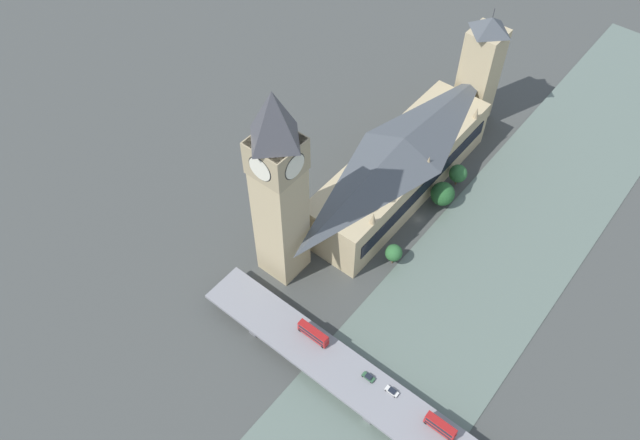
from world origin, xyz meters
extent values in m
plane|color=#424442|center=(0.00, 0.00, 0.00)|extent=(600.00, 600.00, 0.00)
cube|color=slate|center=(-32.81, 0.00, 0.15)|extent=(53.62, 360.00, 0.30)
cube|color=tan|center=(15.70, -8.00, 10.70)|extent=(25.40, 93.95, 21.39)
cube|color=black|center=(2.85, -8.00, 11.76)|extent=(0.40, 86.44, 6.42)
pyramid|color=#474C51|center=(15.70, -8.00, 25.13)|extent=(24.89, 92.07, 7.48)
cone|color=#9E8966|center=(4.00, -43.70, 23.89)|extent=(2.20, 2.20, 5.00)
cone|color=#9E8966|center=(4.00, -8.00, 23.89)|extent=(2.20, 2.20, 5.00)
cone|color=#9E8966|center=(4.00, 27.70, 23.89)|extent=(2.20, 2.20, 5.00)
cube|color=tan|center=(27.01, 49.96, 31.69)|extent=(13.97, 13.97, 63.37)
cube|color=tan|center=(27.01, 49.96, 57.09)|extent=(14.81, 14.81, 12.57)
cylinder|color=black|center=(19.85, 49.96, 57.09)|extent=(0.50, 9.08, 9.08)
cylinder|color=silver|center=(19.70, 49.96, 57.09)|extent=(0.62, 8.41, 8.41)
cylinder|color=black|center=(34.17, 49.96, 57.09)|extent=(0.50, 9.08, 9.08)
cylinder|color=silver|center=(34.31, 49.96, 57.09)|extent=(0.62, 8.41, 8.41)
cylinder|color=black|center=(27.01, 42.80, 57.09)|extent=(9.08, 0.50, 9.08)
cylinder|color=silver|center=(27.01, 42.66, 57.09)|extent=(8.41, 0.62, 8.41)
cylinder|color=black|center=(27.01, 57.12, 57.09)|extent=(9.08, 0.50, 9.08)
cylinder|color=silver|center=(27.01, 57.26, 57.09)|extent=(8.41, 0.62, 8.41)
pyramid|color=#424247|center=(27.01, 49.96, 72.59)|extent=(14.25, 14.25, 18.44)
cube|color=tan|center=(15.70, -65.98, 22.70)|extent=(14.00, 14.00, 45.39)
pyramid|color=#474C51|center=(15.70, -65.98, 48.54)|extent=(14.00, 14.00, 6.30)
cylinder|color=#333338|center=(15.70, -65.98, 53.69)|extent=(0.30, 0.30, 4.00)
cube|color=slate|center=(-32.81, 72.84, 2.42)|extent=(3.00, 13.43, 4.84)
cube|color=slate|center=(15.92, 72.84, 2.42)|extent=(3.00, 13.43, 4.84)
cube|color=gray|center=(-32.81, 72.84, 5.44)|extent=(139.24, 15.80, 1.20)
cube|color=red|center=(-52.36, 69.66, 7.47)|extent=(10.18, 2.40, 2.05)
cube|color=black|center=(-52.36, 69.66, 7.89)|extent=(9.16, 2.46, 0.90)
cube|color=red|center=(-52.36, 69.66, 9.71)|extent=(9.98, 2.40, 2.41)
cube|color=black|center=(-52.36, 69.66, 9.83)|extent=(9.16, 2.46, 1.16)
cube|color=maroon|center=(-52.36, 69.66, 10.99)|extent=(9.88, 2.28, 0.16)
cylinder|color=black|center=(-48.09, 68.57, 6.55)|extent=(1.03, 0.28, 1.03)
cylinder|color=black|center=(-48.09, 70.76, 6.55)|extent=(1.03, 0.28, 1.03)
cylinder|color=black|center=(-56.52, 68.57, 6.55)|extent=(1.03, 0.28, 1.03)
cylinder|color=black|center=(-56.52, 70.76, 6.55)|extent=(1.03, 0.28, 1.03)
cube|color=red|center=(-3.03, 69.43, 7.45)|extent=(11.59, 2.45, 1.98)
cube|color=black|center=(-3.03, 69.43, 7.85)|extent=(10.43, 2.51, 0.87)
cube|color=red|center=(-3.03, 69.43, 9.60)|extent=(11.36, 2.45, 2.32)
cube|color=black|center=(-3.03, 69.43, 9.72)|extent=(10.43, 2.51, 1.12)
cube|color=maroon|center=(-3.03, 69.43, 10.84)|extent=(11.24, 2.33, 0.16)
cylinder|color=black|center=(1.92, 68.31, 6.57)|extent=(1.06, 0.28, 1.06)
cylinder|color=black|center=(1.92, 70.54, 6.57)|extent=(1.06, 0.28, 1.06)
cylinder|color=black|center=(-7.87, 68.31, 6.57)|extent=(1.06, 0.28, 1.06)
cylinder|color=black|center=(-7.87, 70.54, 6.57)|extent=(1.06, 0.28, 1.06)
cube|color=#2D5638|center=(-25.89, 69.65, 6.60)|extent=(4.24, 1.85, 0.62)
cube|color=black|center=(-26.02, 69.65, 7.19)|extent=(2.20, 1.67, 0.56)
cylinder|color=black|center=(-24.25, 68.81, 6.38)|extent=(0.68, 0.22, 0.68)
cylinder|color=black|center=(-24.25, 70.48, 6.38)|extent=(0.68, 0.22, 0.68)
cylinder|color=black|center=(-27.53, 68.81, 6.38)|extent=(0.68, 0.22, 0.68)
cylinder|color=black|center=(-27.53, 70.48, 6.38)|extent=(0.68, 0.22, 0.68)
cube|color=silver|center=(-34.42, 68.86, 6.59)|extent=(4.48, 1.83, 0.59)
cube|color=black|center=(-34.55, 68.86, 7.14)|extent=(2.33, 1.65, 0.52)
cylinder|color=black|center=(-32.67, 68.03, 6.39)|extent=(0.71, 0.22, 0.71)
cylinder|color=black|center=(-32.67, 69.69, 6.39)|extent=(0.71, 0.22, 0.71)
cylinder|color=black|center=(-36.17, 68.03, 6.39)|extent=(0.71, 0.22, 0.71)
cylinder|color=black|center=(-36.17, 69.69, 6.39)|extent=(0.71, 0.22, 0.71)
cylinder|color=brown|center=(-1.56, -25.80, 1.62)|extent=(0.70, 0.70, 3.25)
sphere|color=#2D6633|center=(-1.56, -25.80, 6.42)|extent=(7.47, 7.47, 7.47)
cylinder|color=brown|center=(-2.59, -12.25, 1.17)|extent=(0.70, 0.70, 2.33)
sphere|color=#235628|center=(-2.59, -12.25, 6.44)|extent=(9.65, 9.65, 9.65)
cylinder|color=brown|center=(-3.98, 23.86, 1.71)|extent=(0.70, 0.70, 3.42)
sphere|color=#2D6633|center=(-3.98, 23.86, 6.19)|extent=(6.51, 6.51, 6.51)
camera|label=1|loc=(-68.76, 146.94, 191.23)|focal=35.00mm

